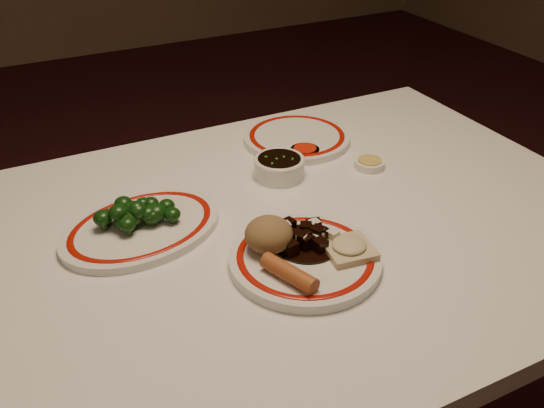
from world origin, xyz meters
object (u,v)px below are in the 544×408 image
Objects in this scene: main_plate at (305,259)px; broccoli_plate at (142,227)px; dining_table at (297,260)px; rice_mound at (269,234)px; fried_wonton at (349,247)px; stirfry_heap at (306,237)px; broccoli_pile at (136,213)px; spring_roll at (289,273)px; soy_bowl at (279,168)px.

main_plate reaches higher than broccoli_plate.
dining_table is 3.52× the size of broccoli_plate.
rice_mound reaches higher than fried_wonton.
stirfry_heap reaches higher than dining_table.
broccoli_pile is at bearing 139.66° from fried_wonton.
rice_mound is at bearing 165.78° from stirfry_heap.
dining_table is at bearing 68.54° from stirfry_heap.
spring_roll is (-0.05, -0.04, 0.02)m from main_plate.
fried_wonton is at bearing -31.38° from rice_mound.
soy_bowl is at bearing 74.29° from dining_table.
broccoli_plate is at bearing 134.93° from main_plate.
broccoli_pile is (-0.16, 0.26, 0.01)m from spring_roll.
dining_table is 0.17m from main_plate.
broccoli_pile is (-0.27, 0.10, 0.13)m from dining_table.
dining_table is at bearing -19.36° from broccoli_plate.
spring_roll is at bearing -58.37° from broccoli_plate.
broccoli_plate is (-0.23, 0.19, -0.02)m from stirfry_heap.
rice_mound is 0.94× the size of fried_wonton.
stirfry_heap reaches higher than spring_roll.
soy_bowl is at bearing 58.95° from rice_mound.
fried_wonton is 0.37m from broccoli_plate.
spring_roll reaches higher than fried_wonton.
soy_bowl is at bearing 12.36° from broccoli_plate.
dining_table is 10.69× the size of stirfry_heap.
rice_mound is 0.80× the size of spring_roll.
dining_table is 0.20m from soy_bowl.
rice_mound reaches higher than broccoli_plate.
dining_table is 11.98× the size of spring_roll.
fried_wonton reaches higher than broccoli_plate.
fried_wonton is at bearing -11.09° from spring_roll.
broccoli_pile is at bearing 102.18° from spring_roll.
fried_wonton is (0.01, -0.15, 0.12)m from dining_table.
main_plate is 0.07m from spring_roll.
broccoli_pile is (-0.23, 0.19, 0.01)m from stirfry_heap.
stirfry_heap reaches higher than main_plate.
rice_mound is 0.71× the size of stirfry_heap.
broccoli_plate is at bearing 101.69° from spring_roll.
rice_mound is 0.13m from fried_wonton.
main_plate is at bearing -45.07° from broccoli_plate.
rice_mound is at bearing 64.18° from spring_roll.
spring_roll is 0.69× the size of broccoli_pile.
broccoli_plate is at bearing -167.64° from soy_bowl.
soy_bowl is at bearing 44.98° from spring_roll.
fried_wonton is (0.07, -0.03, 0.02)m from main_plate.
broccoli_plate is at bearing 140.99° from stirfry_heap.
spring_roll reaches higher than soy_bowl.
main_plate is 0.83× the size of broccoli_plate.
broccoli_plate is at bearing 160.64° from dining_table.
spring_roll reaches higher than main_plate.
main_plate is 0.30m from broccoli_plate.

